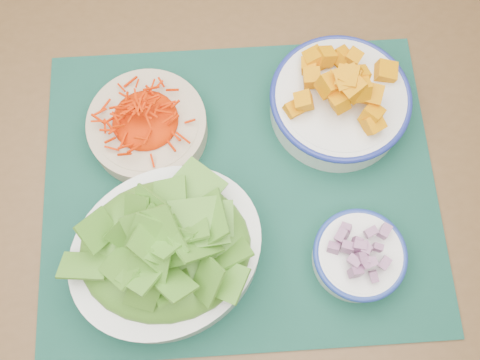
{
  "coord_description": "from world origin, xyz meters",
  "views": [
    {
      "loc": [
        0.3,
        -0.12,
        1.55
      ],
      "look_at": [
        0.33,
        0.14,
        0.78
      ],
      "focal_mm": 40.0,
      "sensor_mm": 36.0,
      "label": 1
    }
  ],
  "objects_px": {
    "onion_bowl": "(359,255)",
    "lettuce_bowl": "(165,249)",
    "table": "(203,188)",
    "placemat": "(240,187)",
    "carrot_bowl": "(147,123)",
    "squash_bowl": "(341,97)"
  },
  "relations": [
    {
      "from": "lettuce_bowl",
      "to": "onion_bowl",
      "type": "bearing_deg",
      "value": -32.34
    },
    {
      "from": "carrot_bowl",
      "to": "lettuce_bowl",
      "type": "relative_size",
      "value": 0.57
    },
    {
      "from": "carrot_bowl",
      "to": "lettuce_bowl",
      "type": "xyz_separation_m",
      "value": [
        0.02,
        -0.21,
        0.03
      ]
    },
    {
      "from": "placemat",
      "to": "squash_bowl",
      "type": "distance_m",
      "value": 0.21
    },
    {
      "from": "table",
      "to": "carrot_bowl",
      "type": "bearing_deg",
      "value": 135.15
    },
    {
      "from": "placemat",
      "to": "onion_bowl",
      "type": "distance_m",
      "value": 0.21
    },
    {
      "from": "lettuce_bowl",
      "to": "onion_bowl",
      "type": "distance_m",
      "value": 0.28
    },
    {
      "from": "table",
      "to": "lettuce_bowl",
      "type": "height_order",
      "value": "lettuce_bowl"
    },
    {
      "from": "placemat",
      "to": "squash_bowl",
      "type": "height_order",
      "value": "squash_bowl"
    },
    {
      "from": "placemat",
      "to": "lettuce_bowl",
      "type": "xyz_separation_m",
      "value": [
        -0.12,
        -0.1,
        0.06
      ]
    },
    {
      "from": "carrot_bowl",
      "to": "squash_bowl",
      "type": "distance_m",
      "value": 0.31
    },
    {
      "from": "onion_bowl",
      "to": "lettuce_bowl",
      "type": "bearing_deg",
      "value": 172.24
    },
    {
      "from": "placemat",
      "to": "carrot_bowl",
      "type": "relative_size",
      "value": 3.02
    },
    {
      "from": "squash_bowl",
      "to": "onion_bowl",
      "type": "xyz_separation_m",
      "value": [
        -0.02,
        -0.25,
        -0.02
      ]
    },
    {
      "from": "table",
      "to": "carrot_bowl",
      "type": "xyz_separation_m",
      "value": [
        -0.07,
        0.07,
        0.14
      ]
    },
    {
      "from": "placemat",
      "to": "carrot_bowl",
      "type": "xyz_separation_m",
      "value": [
        -0.13,
        0.11,
        0.04
      ]
    },
    {
      "from": "table",
      "to": "placemat",
      "type": "relative_size",
      "value": 1.92
    },
    {
      "from": "table",
      "to": "lettuce_bowl",
      "type": "xyz_separation_m",
      "value": [
        -0.06,
        -0.14,
        0.17
      ]
    },
    {
      "from": "table",
      "to": "squash_bowl",
      "type": "relative_size",
      "value": 4.17
    },
    {
      "from": "carrot_bowl",
      "to": "squash_bowl",
      "type": "height_order",
      "value": "squash_bowl"
    },
    {
      "from": "table",
      "to": "carrot_bowl",
      "type": "relative_size",
      "value": 5.81
    },
    {
      "from": "table",
      "to": "placemat",
      "type": "xyz_separation_m",
      "value": [
        0.06,
        -0.04,
        0.1
      ]
    }
  ]
}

